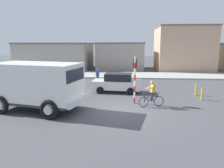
# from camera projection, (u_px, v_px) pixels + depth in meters

# --- Properties ---
(ground_plane) EXTENTS (120.00, 120.00, 0.00)m
(ground_plane) POSITION_uv_depth(u_px,v_px,m) (122.00, 111.00, 12.60)
(ground_plane) COLOR #4C4C51
(sidewalk_far) EXTENTS (80.00, 5.00, 0.16)m
(sidewalk_far) POSITION_uv_depth(u_px,v_px,m) (125.00, 75.00, 26.71)
(sidewalk_far) COLOR #ADADA8
(sidewalk_far) RESTS_ON ground
(truck_foreground) EXTENTS (5.81, 3.66, 2.90)m
(truck_foreground) POSITION_uv_depth(u_px,v_px,m) (37.00, 84.00, 12.56)
(truck_foreground) COLOR white
(truck_foreground) RESTS_ON ground
(cyclist) EXTENTS (1.66, 0.66, 1.72)m
(cyclist) POSITION_uv_depth(u_px,v_px,m) (152.00, 94.00, 13.41)
(cyclist) COLOR black
(cyclist) RESTS_ON ground
(traffic_light_pole) EXTENTS (0.24, 0.43, 3.20)m
(traffic_light_pole) POSITION_uv_depth(u_px,v_px,m) (135.00, 73.00, 14.02)
(traffic_light_pole) COLOR red
(traffic_light_pole) RESTS_ON ground
(car_red_near) EXTENTS (4.12, 2.12, 1.60)m
(car_red_near) POSITION_uv_depth(u_px,v_px,m) (117.00, 83.00, 17.50)
(car_red_near) COLOR white
(car_red_near) RESTS_ON ground
(pedestrian_near_kerb) EXTENTS (0.34, 0.22, 1.62)m
(pedestrian_near_kerb) POSITION_uv_depth(u_px,v_px,m) (98.00, 76.00, 20.91)
(pedestrian_near_kerb) COLOR #2D334C
(pedestrian_near_kerb) RESTS_ON ground
(bollard_near) EXTENTS (0.14, 0.14, 0.90)m
(bollard_near) POSITION_uv_depth(u_px,v_px,m) (202.00, 94.00, 15.09)
(bollard_near) COLOR gold
(bollard_near) RESTS_ON ground
(bollard_far) EXTENTS (0.14, 0.14, 0.90)m
(bollard_far) POSITION_uv_depth(u_px,v_px,m) (196.00, 90.00, 16.46)
(bollard_far) COLOR gold
(bollard_far) RESTS_ON ground
(building_corner_left) EXTENTS (11.20, 8.03, 4.20)m
(building_corner_left) POSITION_uv_depth(u_px,v_px,m) (56.00, 56.00, 33.95)
(building_corner_left) COLOR #9E9389
(building_corner_left) RESTS_ON ground
(building_mid_block) EXTENTS (7.45, 6.54, 4.24)m
(building_mid_block) POSITION_uv_depth(u_px,v_px,m) (120.00, 56.00, 33.76)
(building_mid_block) COLOR #9E9389
(building_mid_block) RESTS_ON ground
(building_corner_right) EXTENTS (8.08, 7.52, 6.64)m
(building_corner_right) POSITION_uv_depth(u_px,v_px,m) (183.00, 49.00, 31.98)
(building_corner_right) COLOR tan
(building_corner_right) RESTS_ON ground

